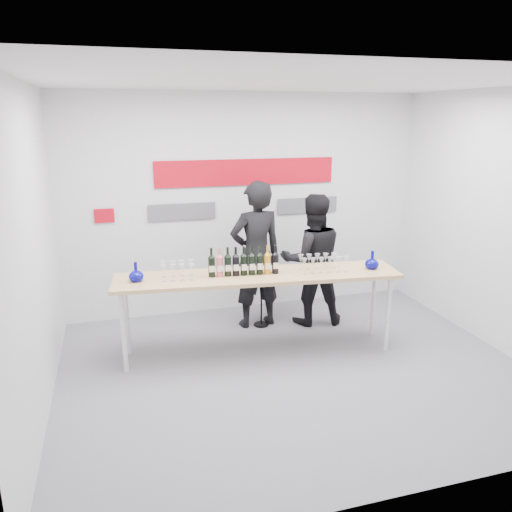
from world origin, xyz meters
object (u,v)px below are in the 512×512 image
Objects in this scene: tasting_table at (258,280)px; presenter_right at (312,260)px; presenter_left at (256,255)px; mic_stand at (261,289)px.

tasting_table is 1.88× the size of presenter_right.
presenter_left is 1.14× the size of mic_stand.
presenter_right is at bearing 42.21° from tasting_table.
tasting_table is 1.70× the size of presenter_left.
mic_stand is (0.06, -0.06, -0.45)m from presenter_left.
presenter_right is at bearing -24.50° from mic_stand.
tasting_table is at bearing 44.59° from presenter_right.
presenter_left is 0.75m from presenter_right.
mic_stand reaches higher than tasting_table.
presenter_left is at bearing -0.14° from presenter_right.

